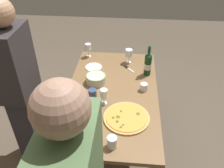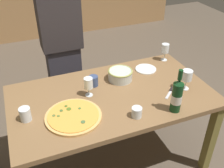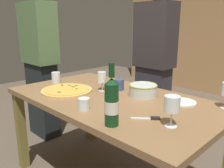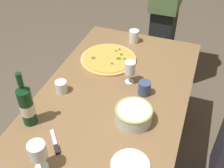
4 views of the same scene
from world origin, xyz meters
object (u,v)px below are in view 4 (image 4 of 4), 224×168
(wine_glass_by_bottle, at_px, (38,152))
(cup_spare, at_px, (144,88))
(cup_ceramic, at_px, (134,36))
(person_host, at_px, (167,2))
(cup_amber, at_px, (61,87))
(side_plate, at_px, (130,165))
(pizza_knife, at_px, (56,145))
(dining_table, at_px, (112,107))
(pizza, at_px, (108,59))
(wine_bottle, at_px, (26,105))
(wine_glass_far_left, at_px, (130,69))
(serving_bowl, at_px, (134,114))

(wine_glass_by_bottle, height_order, cup_spare, wine_glass_by_bottle)
(cup_ceramic, xyz_separation_m, person_host, (-0.54, 0.14, 0.08))
(cup_amber, distance_m, cup_spare, 0.51)
(cup_amber, relative_size, side_plate, 0.40)
(side_plate, xyz_separation_m, pizza_knife, (0.01, -0.40, 0.00))
(dining_table, distance_m, pizza_knife, 0.48)
(pizza, bearing_deg, wine_bottle, -15.52)
(dining_table, relative_size, side_plate, 8.40)
(wine_bottle, xyz_separation_m, cup_spare, (-0.45, 0.53, -0.09))
(wine_glass_by_bottle, height_order, cup_amber, wine_glass_by_bottle)
(wine_bottle, distance_m, cup_spare, 0.70)
(wine_glass_far_left, distance_m, cup_amber, 0.44)
(serving_bowl, xyz_separation_m, cup_ceramic, (-0.82, -0.24, -0.00))
(cup_ceramic, bearing_deg, pizza_knife, -4.40)
(cup_ceramic, xyz_separation_m, cup_spare, (0.57, 0.24, -0.01))
(wine_bottle, bearing_deg, pizza_knife, 64.94)
(wine_bottle, height_order, wine_glass_far_left, wine_bottle)
(side_plate, bearing_deg, dining_table, -150.07)
(wine_glass_far_left, bearing_deg, cup_ceramic, -166.65)
(wine_glass_far_left, bearing_deg, cup_spare, 56.71)
(serving_bowl, height_order, wine_glass_by_bottle, wine_glass_by_bottle)
(cup_spare, height_order, person_host, person_host)
(pizza_knife, bearing_deg, wine_bottle, -115.06)
(cup_spare, xyz_separation_m, pizza_knife, (0.54, -0.32, -0.04))
(wine_glass_far_left, bearing_deg, wine_glass_by_bottle, -14.95)
(pizza, height_order, side_plate, pizza)
(pizza, height_order, wine_bottle, wine_bottle)
(dining_table, height_order, wine_glass_far_left, wine_glass_far_left)
(side_plate, bearing_deg, wine_glass_by_bottle, -68.94)
(cup_ceramic, bearing_deg, side_plate, 15.68)
(dining_table, bearing_deg, pizza_knife, -17.88)
(wine_bottle, xyz_separation_m, wine_glass_by_bottle, (0.23, 0.21, -0.01))
(cup_amber, bearing_deg, serving_bowl, 80.06)
(wine_glass_by_bottle, xyz_separation_m, pizza_knife, (-0.14, -0.00, -0.11))
(serving_bowl, xyz_separation_m, pizza_knife, (0.30, -0.32, -0.04))
(serving_bowl, height_order, cup_amber, serving_bowl)
(cup_ceramic, bearing_deg, person_host, 165.38)
(cup_amber, bearing_deg, wine_bottle, -8.00)
(person_host, bearing_deg, cup_amber, -13.36)
(dining_table, relative_size, wine_glass_far_left, 10.20)
(serving_bowl, distance_m, wine_glass_far_left, 0.35)
(wine_glass_by_bottle, relative_size, pizza_knife, 1.19)
(wine_glass_far_left, height_order, pizza_knife, wine_glass_far_left)
(pizza, distance_m, person_host, 0.90)
(wine_glass_far_left, bearing_deg, serving_bowl, 20.78)
(cup_ceramic, bearing_deg, wine_glass_by_bottle, -3.88)
(cup_ceramic, bearing_deg, wine_bottle, -16.13)
(wine_bottle, relative_size, wine_glass_far_left, 2.16)
(serving_bowl, height_order, cup_ceramic, cup_ceramic)
(pizza, xyz_separation_m, cup_spare, (0.26, 0.34, 0.03))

